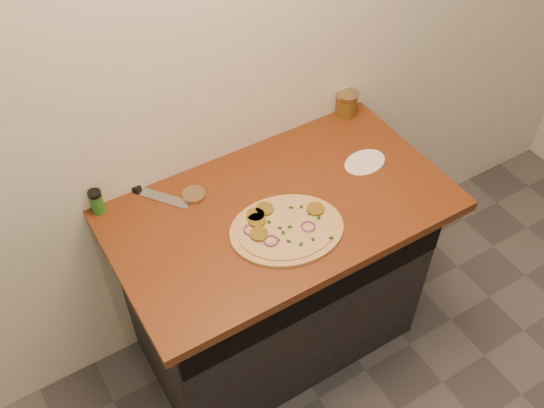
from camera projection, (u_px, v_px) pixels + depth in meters
cabinet at (275, 280)px, 2.47m from camera, size 1.10×0.60×0.86m
countertop at (280, 209)px, 2.13m from camera, size 1.20×0.70×0.04m
pizza at (285, 228)px, 2.02m from camera, size 0.46×0.46×0.03m
chefs_knife at (142, 191)px, 2.15m from camera, size 0.21×0.27×0.02m
mason_jar_lid at (194, 195)px, 2.13m from camera, size 0.10×0.10×0.02m
salsa_jar at (347, 103)px, 2.43m from camera, size 0.09×0.09×0.10m
spice_shaker at (97, 202)px, 2.06m from camera, size 0.05×0.05×0.09m
flour_spill at (365, 162)px, 2.26m from camera, size 0.20×0.20×0.00m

